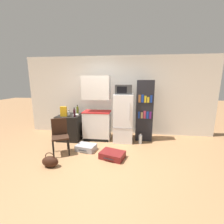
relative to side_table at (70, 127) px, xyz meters
The scene contains 18 objects.
ground_plane 1.82m from the side_table, 44.49° to the right, with size 24.00×24.00×0.00m, color #A3754C.
wall_back 1.89m from the side_table, 27.33° to the left, with size 6.40×0.10×2.64m.
side_table is the anchor object (origin of this frame).
kitchen_hutch 1.01m from the side_table, ahead, with size 0.84×0.53×1.98m.
refrigerator 1.71m from the side_table, ahead, with size 0.57×0.63×1.45m.
microwave 2.06m from the side_table, ahead, with size 0.48×0.41×0.27m.
bookshelf 2.39m from the side_table, ahead, with size 0.50×0.31×1.86m.
bottle_olive_oil 0.57m from the side_table, 30.25° to the left, with size 0.07×0.07×0.30m.
bottle_clear_short 0.45m from the side_table, 136.73° to the left, with size 0.06×0.06×0.14m.
bottle_milk_white 0.56m from the side_table, behind, with size 0.09×0.09×0.20m.
bottle_wine_dark 0.60m from the side_table, 41.41° to the right, with size 0.06×0.06×0.28m.
bowl 0.48m from the side_table, 18.22° to the right, with size 0.18×0.18×0.05m.
cereal_box 0.58m from the side_table, 116.62° to the right, with size 0.19×0.07×0.30m.
chair 0.95m from the side_table, 83.69° to the right, with size 0.54×0.54×0.89m.
suitcase_large_flat 1.86m from the side_table, 36.34° to the right, with size 0.66×0.55×0.16m.
suitcase_small_flat 1.10m from the side_table, 46.18° to the right, with size 0.56×0.45×0.16m.
handbag 1.66m from the side_table, 83.44° to the right, with size 0.36×0.20×0.33m.
water_bottle_front 2.22m from the side_table, ahead, with size 0.10×0.10×0.34m.
Camera 1 is at (0.60, -3.15, 1.83)m, focal length 24.00 mm.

